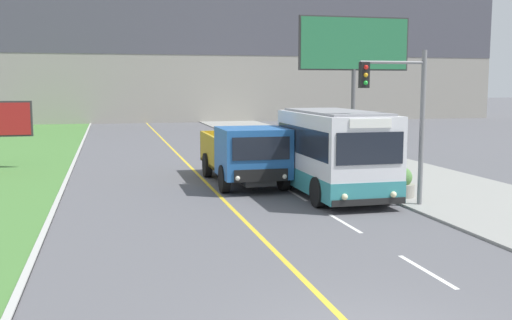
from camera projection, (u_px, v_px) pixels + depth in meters
The scene contains 9 objects.
lane_marking_centre at pixel (361, 319), 10.23m from camera, with size 2.88×140.00×0.01m.
apartment_block_background at pixel (142, 28), 64.38m from camera, with size 80.00×8.04×20.10m.
city_bus at pixel (334, 153), 21.24m from camera, with size 2.66×6.07×3.07m.
dump_truck at pixel (247, 156), 23.39m from camera, with size 2.57×6.83×2.37m.
traffic_light_mast at pixel (403, 107), 19.10m from camera, with size 2.28×0.32×5.08m.
billboard_large at pixel (354, 48), 34.21m from camera, with size 6.64×0.24×7.82m.
planter_round_near at pixel (402, 184), 20.92m from camera, with size 0.88×0.88×1.05m.
planter_round_second at pixel (347, 163), 26.17m from camera, with size 0.98×0.98×1.16m.
planter_round_third at pixel (304, 149), 31.35m from camera, with size 0.99×0.99×1.18m.
Camera 1 is at (-3.80, -8.03, 4.00)m, focal length 42.00 mm.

